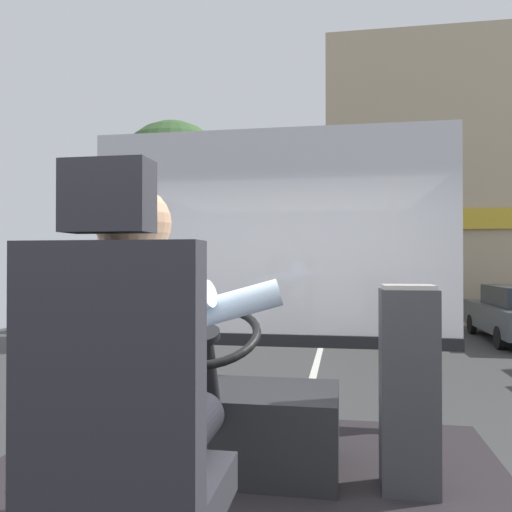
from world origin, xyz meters
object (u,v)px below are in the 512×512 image
at_px(bus_driver, 141,366).
at_px(steering_console, 228,424).
at_px(driver_seat, 124,449).
at_px(fare_box, 409,388).

height_order(bus_driver, steering_console, bus_driver).
relative_size(driver_seat, steering_console, 1.17).
relative_size(bus_driver, steering_console, 0.74).
bearing_deg(driver_seat, bus_driver, 90.00).
relative_size(bus_driver, fare_box, 0.88).
xyz_separation_m(driver_seat, bus_driver, (0.00, 0.12, 0.20)).
bearing_deg(steering_console, fare_box, -6.77).
height_order(driver_seat, fare_box, driver_seat).
height_order(driver_seat, steering_console, driver_seat).
distance_m(driver_seat, fare_box, 1.43).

